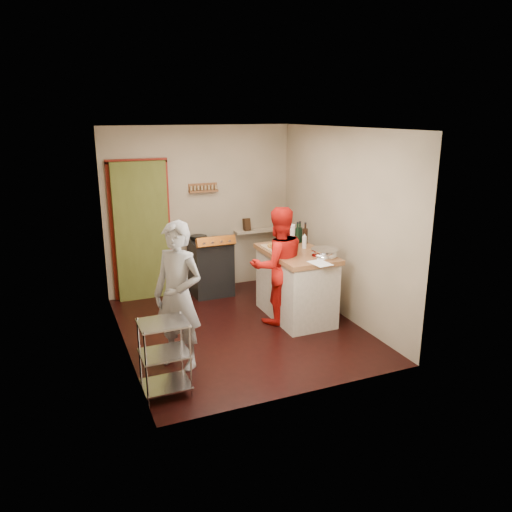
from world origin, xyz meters
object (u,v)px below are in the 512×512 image
at_px(island, 296,283).
at_px(stove, 211,267).
at_px(person_stripe, 178,296).
at_px(person_red, 278,266).
at_px(wire_shelving, 165,354).

bearing_deg(island, stove, 120.83).
distance_m(stove, person_stripe, 2.37).
relative_size(person_stripe, person_red, 1.04).
bearing_deg(person_red, person_stripe, 26.51).
bearing_deg(person_stripe, island, 72.06).
bearing_deg(island, person_stripe, -158.04).
bearing_deg(island, person_red, -172.34).
bearing_deg(island, wire_shelving, -149.20).
bearing_deg(person_red, island, -170.31).
xyz_separation_m(island, person_stripe, (-1.84, -0.74, 0.33)).
xyz_separation_m(stove, person_stripe, (-1.04, -2.09, 0.39)).
xyz_separation_m(wire_shelving, person_red, (1.84, 1.23, 0.36)).
bearing_deg(stove, island, -59.17).
bearing_deg(person_stripe, wire_shelving, -68.68).
bearing_deg(wire_shelving, stove, 63.15).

